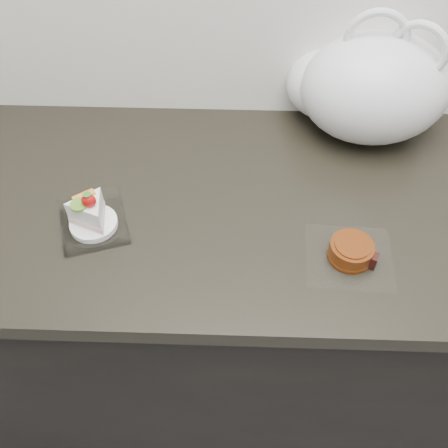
# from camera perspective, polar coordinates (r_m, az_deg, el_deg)

# --- Properties ---
(counter) EXTENTS (2.04, 0.64, 0.90)m
(counter) POSITION_cam_1_polar(r_m,az_deg,el_deg) (1.42, 4.76, -9.72)
(counter) COLOR black
(counter) RESTS_ON ground
(cake_tray) EXTENTS (0.16, 0.16, 0.10)m
(cake_tray) POSITION_cam_1_polar(r_m,az_deg,el_deg) (1.02, -14.85, 0.68)
(cake_tray) COLOR white
(cake_tray) RESTS_ON counter
(mooncake_wrap) EXTENTS (0.17, 0.16, 0.04)m
(mooncake_wrap) POSITION_cam_1_polar(r_m,az_deg,el_deg) (0.98, 14.35, -3.13)
(mooncake_wrap) COLOR white
(mooncake_wrap) RESTS_ON counter
(plastic_bag) EXTENTS (0.41, 0.35, 0.30)m
(plastic_bag) POSITION_cam_1_polar(r_m,az_deg,el_deg) (1.20, 15.83, 14.85)
(plastic_bag) COLOR white
(plastic_bag) RESTS_ON counter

